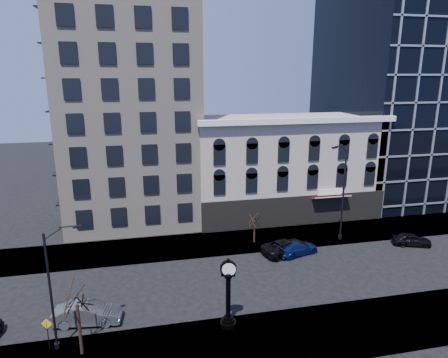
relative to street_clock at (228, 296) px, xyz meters
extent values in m
plane|color=black|center=(-0.12, 6.00, -2.43)|extent=(160.00, 160.00, 0.00)
cube|color=gray|center=(-0.12, 14.00, -2.37)|extent=(160.00, 6.00, 0.12)
cube|color=gray|center=(-0.12, -2.00, -2.37)|extent=(160.00, 6.00, 0.12)
cube|color=#BAA996|center=(-6.12, 25.00, 16.57)|extent=(15.00, 15.00, 38.00)
cube|color=#B9A998|center=(11.88, 22.00, 3.57)|extent=(22.00, 10.00, 12.00)
cube|color=white|center=(11.88, 16.80, 9.77)|extent=(22.60, 0.80, 0.60)
cube|color=black|center=(11.88, 16.95, -0.63)|extent=(22.00, 0.30, 3.60)
cube|color=maroon|center=(15.88, 16.40, 0.97)|extent=(4.50, 1.18, 0.55)
cube|color=black|center=(31.88, 27.00, 11.57)|extent=(20.00, 20.00, 28.00)
cylinder|color=black|center=(0.00, 0.00, -2.15)|extent=(1.16, 1.16, 0.32)
cylinder|color=black|center=(0.00, 0.00, -1.89)|extent=(0.84, 0.84, 0.21)
cylinder|color=black|center=(0.00, 0.00, -1.70)|extent=(0.63, 0.63, 0.17)
cylinder|color=black|center=(0.00, 0.00, -0.10)|extent=(0.34, 0.34, 3.06)
sphere|color=black|center=(0.00, 0.00, 1.54)|extent=(0.59, 0.59, 0.59)
cube|color=black|center=(0.00, 0.00, 1.64)|extent=(0.98, 0.45, 0.26)
cylinder|color=black|center=(0.00, 0.00, 2.06)|extent=(1.14, 0.58, 1.10)
cylinder|color=white|center=(0.00, -0.18, 2.06)|extent=(0.91, 0.24, 0.93)
cylinder|color=white|center=(0.00, 0.18, 2.06)|extent=(0.91, 0.24, 0.93)
sphere|color=black|center=(0.00, 0.00, 2.69)|extent=(0.21, 0.21, 0.21)
cylinder|color=black|center=(-11.22, 0.00, 1.63)|extent=(0.15, 0.15, 7.88)
cylinder|color=black|center=(-11.22, 0.00, -2.13)|extent=(0.33, 0.33, 0.37)
cube|color=black|center=(-9.51, 0.31, 5.71)|extent=(0.53, 0.29, 0.13)
cylinder|color=black|center=(14.94, 12.14, 2.63)|extent=(0.18, 0.18, 9.87)
cylinder|color=black|center=(14.94, 12.14, -2.08)|extent=(0.41, 0.41, 0.46)
cube|color=black|center=(12.94, 11.28, 7.73)|extent=(0.68, 0.48, 0.16)
cylinder|color=#312118|center=(-9.60, -0.89, -0.58)|extent=(0.20, 0.20, 3.47)
cylinder|color=#312118|center=(5.79, 13.24, -1.13)|extent=(0.19, 0.19, 2.36)
cylinder|color=black|center=(-11.68, 0.00, -1.30)|extent=(0.05, 0.05, 2.02)
cube|color=yellow|center=(-11.68, 0.00, -0.48)|extent=(0.68, 0.28, 0.71)
imported|color=#595B60|center=(-9.61, 2.55, -1.66)|extent=(4.85, 2.19, 1.54)
imported|color=black|center=(8.23, 10.16, -1.72)|extent=(5.56, 3.51, 1.43)
imported|color=#0C194C|center=(9.13, 9.87, -1.78)|extent=(4.81, 3.05, 1.30)
imported|color=black|center=(21.47, 9.33, -1.79)|extent=(4.04, 2.68, 1.28)
camera|label=1|loc=(-5.44, -23.68, 14.70)|focal=32.00mm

